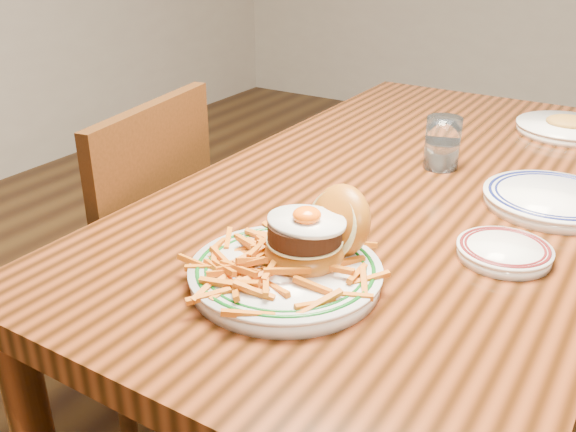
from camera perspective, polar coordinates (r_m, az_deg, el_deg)
The scene contains 7 objects.
table at distance 1.43m, azimuth 10.79°, elevation -0.25°, with size 0.85×1.60×0.75m.
chair_left at distance 1.60m, azimuth -14.51°, elevation -4.72°, with size 0.49×0.49×0.91m.
main_plate at distance 0.98m, azimuth 0.62°, elevation -3.75°, with size 0.30×0.32×0.14m.
side_plate at distance 1.11m, azimuth 18.68°, elevation -2.93°, with size 0.15×0.16×0.02m.
rear_plate at distance 1.34m, azimuth 22.45°, elevation 1.44°, with size 0.26×0.26×0.03m.
water_glass at distance 1.47m, azimuth 13.54°, elevation 6.07°, with size 0.08×0.08×0.12m.
far_plate at distance 1.82m, azimuth 23.59°, elevation 7.23°, with size 0.26×0.26×0.05m.
Camera 1 is at (0.44, -1.21, 1.26)m, focal length 40.00 mm.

